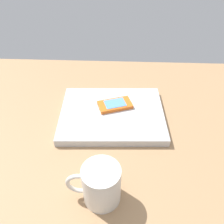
# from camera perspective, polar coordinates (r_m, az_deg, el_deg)

# --- Properties ---
(desk_surface) EXTENTS (1.20, 0.80, 0.03)m
(desk_surface) POSITION_cam_1_polar(r_m,az_deg,el_deg) (0.70, -6.00, -5.15)
(desk_surface) COLOR #9E7751
(desk_surface) RESTS_ON ground
(laptop_closed) EXTENTS (0.31, 0.25, 0.02)m
(laptop_closed) POSITION_cam_1_polar(r_m,az_deg,el_deg) (0.71, 0.00, -0.54)
(laptop_closed) COLOR #B7BABC
(laptop_closed) RESTS_ON desk_surface
(cell_phone_on_laptop) EXTENTS (0.11, 0.08, 0.01)m
(cell_phone_on_laptop) POSITION_cam_1_polar(r_m,az_deg,el_deg) (0.72, 0.71, 1.74)
(cell_phone_on_laptop) COLOR orange
(cell_phone_on_laptop) RESTS_ON laptop_closed
(coffee_mug) EXTENTS (0.11, 0.08, 0.09)m
(coffee_mug) POSITION_cam_1_polar(r_m,az_deg,el_deg) (0.52, -2.76, -16.76)
(coffee_mug) COLOR silver
(coffee_mug) RESTS_ON desk_surface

